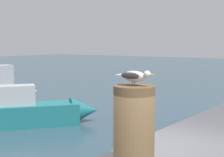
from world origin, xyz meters
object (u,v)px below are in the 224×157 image
(mooring_post, at_px, (134,128))
(boat_teal, at_px, (35,112))
(boat_white, at_px, (8,92))
(seagull, at_px, (135,76))

(mooring_post, relative_size, boat_teal, 0.18)
(boat_white, bearing_deg, seagull, -122.32)
(mooring_post, bearing_deg, seagull, -89.30)
(boat_teal, distance_m, boat_white, 4.57)
(seagull, xyz_separation_m, boat_white, (7.49, 11.85, -2.06))
(mooring_post, bearing_deg, boat_teal, 54.37)
(boat_teal, relative_size, boat_white, 1.27)
(mooring_post, xyz_separation_m, seagull, (0.00, -0.01, 0.48))
(seagull, bearing_deg, mooring_post, 90.70)
(mooring_post, xyz_separation_m, boat_white, (7.49, 11.84, -1.58))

